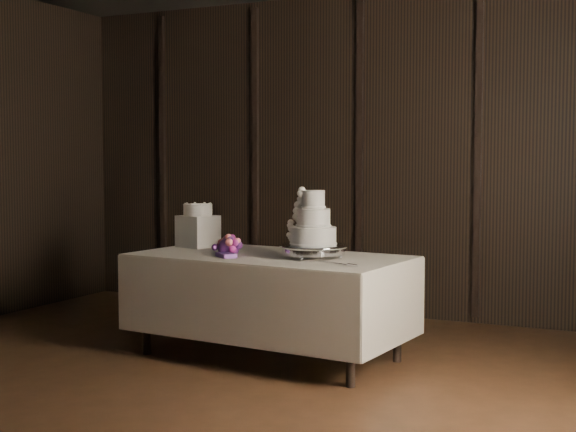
{
  "coord_description": "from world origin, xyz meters",
  "views": [
    {
      "loc": [
        2.6,
        -3.6,
        1.45
      ],
      "look_at": [
        0.15,
        1.59,
        1.05
      ],
      "focal_mm": 50.0,
      "sensor_mm": 36.0,
      "label": 1
    }
  ],
  "objects_px": {
    "display_table": "(269,302)",
    "bouquet": "(228,247)",
    "cake_stand": "(313,251)",
    "wedding_cake": "(309,224)",
    "small_cake": "(198,210)",
    "box_pedestal": "(198,231)"
  },
  "relations": [
    {
      "from": "display_table",
      "to": "bouquet",
      "type": "relative_size",
      "value": 5.42
    },
    {
      "from": "cake_stand",
      "to": "wedding_cake",
      "type": "distance_m",
      "value": 0.2
    },
    {
      "from": "small_cake",
      "to": "cake_stand",
      "type": "bearing_deg",
      "value": -13.39
    },
    {
      "from": "cake_stand",
      "to": "box_pedestal",
      "type": "relative_size",
      "value": 1.86
    },
    {
      "from": "display_table",
      "to": "small_cake",
      "type": "distance_m",
      "value": 1.03
    },
    {
      "from": "box_pedestal",
      "to": "small_cake",
      "type": "bearing_deg",
      "value": 0.0
    },
    {
      "from": "wedding_cake",
      "to": "small_cake",
      "type": "height_order",
      "value": "wedding_cake"
    },
    {
      "from": "display_table",
      "to": "cake_stand",
      "type": "relative_size",
      "value": 4.3
    },
    {
      "from": "box_pedestal",
      "to": "cake_stand",
      "type": "bearing_deg",
      "value": -13.39
    },
    {
      "from": "small_cake",
      "to": "box_pedestal",
      "type": "bearing_deg",
      "value": 0.0
    },
    {
      "from": "cake_stand",
      "to": "small_cake",
      "type": "relative_size",
      "value": 2.11
    },
    {
      "from": "cake_stand",
      "to": "bouquet",
      "type": "height_order",
      "value": "bouquet"
    },
    {
      "from": "small_cake",
      "to": "bouquet",
      "type": "bearing_deg",
      "value": -37.86
    },
    {
      "from": "bouquet",
      "to": "box_pedestal",
      "type": "bearing_deg",
      "value": 142.14
    },
    {
      "from": "display_table",
      "to": "bouquet",
      "type": "distance_m",
      "value": 0.5
    },
    {
      "from": "display_table",
      "to": "bouquet",
      "type": "height_order",
      "value": "bouquet"
    },
    {
      "from": "wedding_cake",
      "to": "small_cake",
      "type": "bearing_deg",
      "value": 159.04
    },
    {
      "from": "display_table",
      "to": "small_cake",
      "type": "xyz_separation_m",
      "value": [
        -0.77,
        0.26,
        0.64
      ]
    },
    {
      "from": "cake_stand",
      "to": "bouquet",
      "type": "bearing_deg",
      "value": -169.11
    },
    {
      "from": "wedding_cake",
      "to": "small_cake",
      "type": "xyz_separation_m",
      "value": [
        -1.09,
        0.28,
        0.05
      ]
    },
    {
      "from": "cake_stand",
      "to": "bouquet",
      "type": "distance_m",
      "value": 0.63
    },
    {
      "from": "display_table",
      "to": "cake_stand",
      "type": "bearing_deg",
      "value": 4.09
    }
  ]
}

